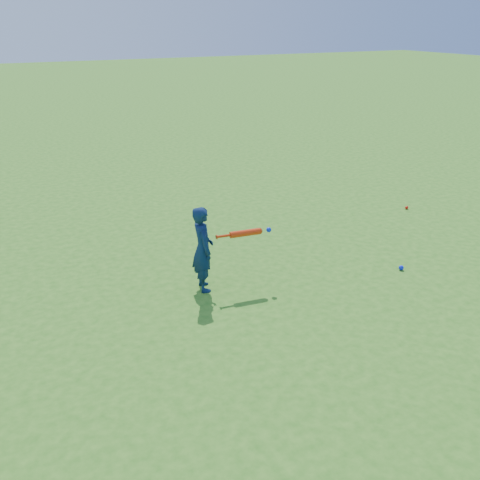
{
  "coord_description": "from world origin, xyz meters",
  "views": [
    {
      "loc": [
        -3.14,
        -6.17,
        3.25
      ],
      "look_at": [
        -0.28,
        -0.52,
        0.61
      ],
      "focal_mm": 40.0,
      "sensor_mm": 36.0,
      "label": 1
    }
  ],
  "objects": [
    {
      "name": "ground_ball_red",
      "position": [
        3.77,
        0.7,
        0.03
      ],
      "size": [
        0.06,
        0.06,
        0.06
      ],
      "primitive_type": "sphere",
      "color": "red",
      "rests_on": "ground"
    },
    {
      "name": "bat_swing",
      "position": [
        -0.2,
        -0.58,
        0.71
      ],
      "size": [
        0.75,
        0.14,
        0.09
      ],
      "rotation": [
        0.0,
        0.0,
        -0.11
      ],
      "color": "red",
      "rests_on": "ground"
    },
    {
      "name": "ground_ball_blue",
      "position": [
        1.89,
        -1.21,
        0.03
      ],
      "size": [
        0.07,
        0.07,
        0.07
      ],
      "primitive_type": "sphere",
      "color": "#0C22DC",
      "rests_on": "ground"
    },
    {
      "name": "ground",
      "position": [
        0.0,
        0.0,
        0.0
      ],
      "size": [
        80.0,
        80.0,
        0.0
      ],
      "primitive_type": "plane",
      "color": "#31711B",
      "rests_on": "ground"
    },
    {
      "name": "child",
      "position": [
        -0.78,
        -0.47,
        0.56
      ],
      "size": [
        0.33,
        0.44,
        1.12
      ],
      "primitive_type": "imported",
      "rotation": [
        0.0,
        0.0,
        1.41
      ],
      "color": "#0E2144",
      "rests_on": "ground"
    }
  ]
}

